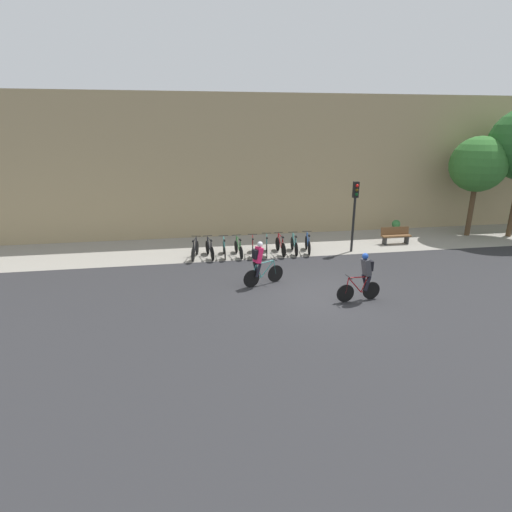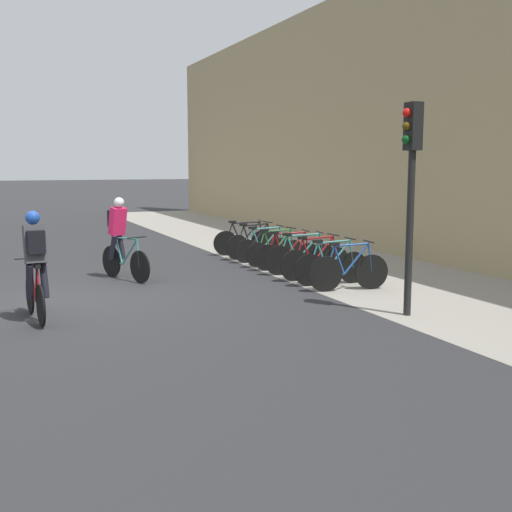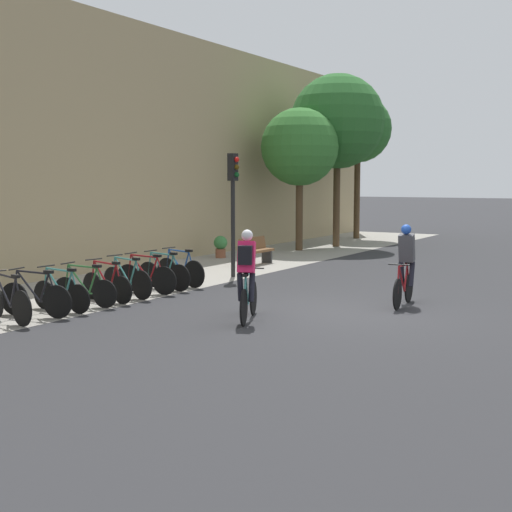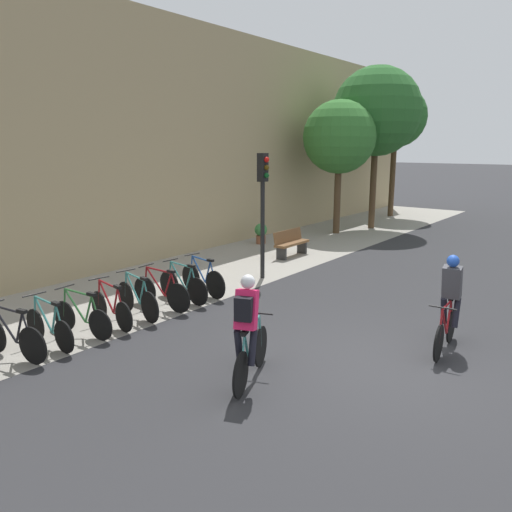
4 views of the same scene
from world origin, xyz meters
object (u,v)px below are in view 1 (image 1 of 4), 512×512
(parked_bike_3, at_px, (239,248))
(traffic_light_pole, at_px, (355,204))
(parked_bike_1, at_px, (210,249))
(parked_bike_2, at_px, (224,249))
(parked_bike_6, at_px, (281,246))
(cyclist_grey, at_px, (364,275))
(parked_bike_5, at_px, (267,247))
(parked_bike_7, at_px, (294,245))
(cyclist_pink, at_px, (260,263))
(parked_bike_4, at_px, (253,248))
(bench, at_px, (396,235))
(parked_bike_0, at_px, (195,250))
(potted_plant, at_px, (396,226))
(parked_bike_8, at_px, (308,244))

(parked_bike_3, xyz_separation_m, traffic_light_pole, (5.66, -0.22, 2.03))
(parked_bike_1, bearing_deg, traffic_light_pole, -1.79)
(traffic_light_pole, bearing_deg, parked_bike_2, 178.03)
(parked_bike_6, bearing_deg, traffic_light_pole, -3.50)
(cyclist_grey, xyz_separation_m, parked_bike_2, (-4.42, 5.90, -0.56))
(parked_bike_5, bearing_deg, parked_bike_7, 0.01)
(parked_bike_6, height_order, parked_bike_7, parked_bike_6)
(parked_bike_2, bearing_deg, parked_bike_3, -0.01)
(cyclist_pink, xyz_separation_m, parked_bike_5, (1.04, 3.90, -0.54))
(parked_bike_4, xyz_separation_m, bench, (7.81, 0.72, 0.08))
(parked_bike_0, height_order, parked_bike_4, parked_bike_0)
(potted_plant, bearing_deg, parked_bike_8, -155.34)
(parked_bike_3, bearing_deg, cyclist_pink, -85.00)
(cyclist_grey, xyz_separation_m, potted_plant, (5.93, 8.75, -0.51))
(cyclist_pink, distance_m, parked_bike_4, 3.95)
(parked_bike_8, bearing_deg, parked_bike_3, -179.97)
(cyclist_pink, distance_m, bench, 9.39)
(parked_bike_0, xyz_separation_m, parked_bike_1, (0.69, -0.00, -0.00))
(parked_bike_3, height_order, parked_bike_7, parked_bike_7)
(parked_bike_0, bearing_deg, parked_bike_7, 0.00)
(traffic_light_pole, xyz_separation_m, potted_plant, (4.00, 3.07, -1.97))
(bench, bearing_deg, parked_bike_3, -175.14)
(cyclist_pink, relative_size, parked_bike_8, 1.07)
(parked_bike_4, distance_m, parked_bike_8, 2.76)
(parked_bike_0, height_order, parked_bike_3, parked_bike_0)
(parked_bike_4, height_order, bench, parked_bike_4)
(parked_bike_7, bearing_deg, cyclist_grey, -80.71)
(parked_bike_6, xyz_separation_m, traffic_light_pole, (3.59, -0.22, 2.00))
(cyclist_grey, relative_size, parked_bike_0, 1.04)
(parked_bike_4, xyz_separation_m, parked_bike_6, (1.38, 0.00, 0.02))
(parked_bike_4, relative_size, parked_bike_6, 0.95)
(parked_bike_5, bearing_deg, potted_plant, 19.01)
(parked_bike_6, distance_m, parked_bike_8, 1.38)
(parked_bike_4, relative_size, parked_bike_8, 0.99)
(parked_bike_1, bearing_deg, parked_bike_2, -0.07)
(parked_bike_7, bearing_deg, traffic_light_pole, -4.34)
(parked_bike_1, xyz_separation_m, parked_bike_7, (4.14, 0.00, 0.00))
(parked_bike_0, relative_size, parked_bike_8, 1.01)
(bench, bearing_deg, cyclist_grey, -125.81)
(parked_bike_4, xyz_separation_m, parked_bike_5, (0.69, 0.00, 0.02))
(parked_bike_1, relative_size, potted_plant, 2.17)
(cyclist_grey, bearing_deg, parked_bike_8, 92.68)
(parked_bike_7, distance_m, potted_plant, 7.46)
(cyclist_grey, distance_m, parked_bike_1, 7.82)
(parked_bike_1, distance_m, traffic_light_pole, 7.32)
(parked_bike_0, height_order, parked_bike_2, parked_bike_0)
(parked_bike_1, relative_size, parked_bike_2, 1.03)
(parked_bike_0, relative_size, bench, 1.08)
(parked_bike_3, distance_m, parked_bike_5, 1.38)
(traffic_light_pole, bearing_deg, parked_bike_4, 177.48)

